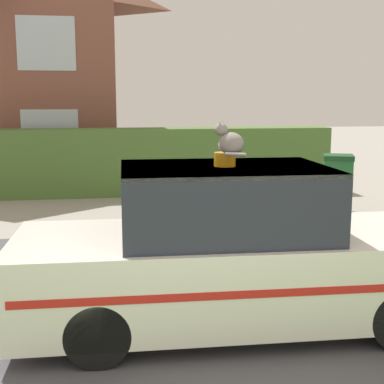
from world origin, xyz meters
name	(u,v)px	position (x,y,z in m)	size (l,w,h in m)	color
road_strip	(173,286)	(0.00, 3.98, 0.01)	(28.00, 5.29, 0.01)	#4C4C51
garden_hedge	(160,161)	(0.50, 10.59, 0.79)	(8.32, 0.90, 1.58)	#4C7233
police_car	(234,254)	(0.46, 2.74, 0.75)	(4.40, 1.69, 1.76)	black
cat	(229,141)	(0.35, 2.51, 1.89)	(0.29, 0.33, 0.31)	gray
wheelie_bin	(337,184)	(3.78, 7.74, 0.59)	(0.75, 0.75, 1.18)	#23662D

